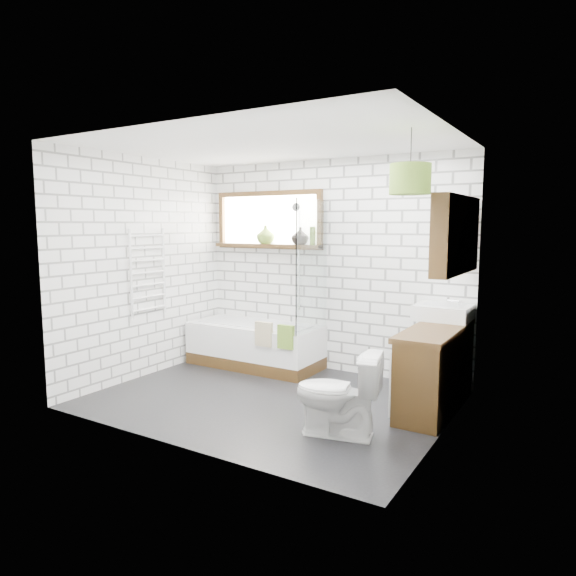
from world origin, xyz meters
The scene contains 22 objects.
floor centered at (0.00, 0.00, -0.01)m, with size 3.40×2.60×0.01m, color black.
ceiling centered at (0.00, 0.00, 2.50)m, with size 3.40×2.60×0.01m, color white.
wall_back centered at (0.00, 1.30, 1.25)m, with size 3.40×0.01×2.50m, color white.
wall_front centered at (0.00, -1.30, 1.25)m, with size 3.40×0.01×2.50m, color white.
wall_left centered at (-1.70, 0.00, 1.25)m, with size 0.01×2.60×2.50m, color white.
wall_right centered at (1.70, 0.00, 1.25)m, with size 0.01×2.60×2.50m, color white.
window centered at (-0.85, 1.26, 1.80)m, with size 1.52×0.16×0.68m, color #34200E.
towel_radiator centered at (-1.66, 0.00, 1.20)m, with size 0.06×0.52×1.00m, color white.
mirror_cabinet centered at (1.62, 0.60, 1.65)m, with size 0.16×1.20×0.70m, color #34200E.
shower_riser centered at (-0.40, 1.26, 1.35)m, with size 0.02×0.02×1.30m, color silver.
bathtub centered at (-0.83, 0.94, 0.26)m, with size 1.63×0.72×0.53m, color white.
shower_screen centered at (-0.04, 0.94, 1.28)m, with size 0.02×0.72×1.50m, color white.
towel_green centered at (-0.17, 0.58, 0.51)m, with size 0.20×0.05×0.27m, color #5A7F26.
towel_beige centered at (-0.46, 0.58, 0.51)m, with size 0.22×0.05×0.28m, color tan.
vanity centered at (1.48, 0.61, 0.39)m, with size 0.44×1.36×0.78m, color #34200E.
basin centered at (1.42, 1.05, 0.86)m, with size 0.54×0.47×0.16m, color white.
tap centered at (1.58, 1.05, 0.91)m, with size 0.03×0.03×0.16m, color silver.
toilet centered at (0.96, -0.45, 0.36)m, with size 0.70×0.40×0.72m, color white.
vase_olive centered at (-0.86, 1.23, 1.60)m, with size 0.23×0.23×0.24m, color olive.
vase_dark centered at (-0.37, 1.23, 1.59)m, with size 0.20×0.20×0.21m, color black.
bottle centered at (-0.20, 1.23, 1.59)m, with size 0.07×0.07×0.22m, color olive.
pendant centered at (1.42, -0.13, 2.10)m, with size 0.33×0.33×0.24m, color #5A7F26.
Camera 1 is at (2.73, -4.16, 1.74)m, focal length 32.00 mm.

